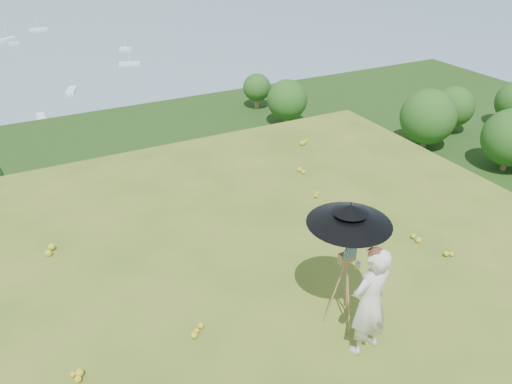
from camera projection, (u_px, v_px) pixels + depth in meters
ground at (259, 301)px, 8.34m from camera, size 14.00×14.00×0.00m
forest_slope at (96, 313)px, 49.62m from camera, size 140.00×56.00×22.00m
shoreline_tier at (53, 198)px, 84.10m from camera, size 170.00×28.00×8.00m
slope_trees at (70, 190)px, 42.82m from camera, size 110.00×50.00×6.00m
harbor_town at (45, 163)px, 80.94m from camera, size 110.00×22.00×5.00m
wildflowers at (252, 290)px, 8.51m from camera, size 10.00×10.50×0.12m
painter at (370, 302)px, 7.00m from camera, size 0.71×0.52×1.81m
field_easel at (344, 285)px, 7.57m from camera, size 0.60×0.60×1.48m
sun_umbrella at (348, 232)px, 7.12m from camera, size 1.52×1.52×0.97m
painter_cap at (377, 252)px, 6.59m from camera, size 0.28×0.31×0.10m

